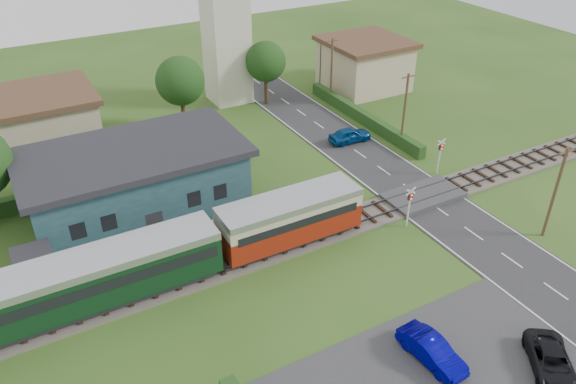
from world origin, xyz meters
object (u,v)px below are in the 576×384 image
church_tower (224,4)px  car_park_blue (432,351)px  train (27,300)px  house_west (35,124)px  crossing_signal_near (410,202)px  pedestrian_far (48,272)px  house_east (365,63)px  car_on_road (350,135)px  car_park_dark (552,362)px  pedestrian_near (276,203)px  station_building (136,181)px  equipment_hut (36,269)px  crossing_signal_far (440,152)px

church_tower → car_park_blue: (-5.57, -38.90, -9.46)m
train → house_west: size_ratio=4.00×
crossing_signal_near → pedestrian_far: 24.42m
house_east → house_west: bearing=178.4°
crossing_signal_near → car_on_road: bearing=72.7°
car_park_dark → pedestrian_near: 20.56m
house_west → car_park_dark: size_ratio=2.46×
church_tower → pedestrian_near: church_tower is taller
church_tower → crossing_signal_near: bearing=-87.2°
station_building → house_west: house_west is taller
crossing_signal_near → car_on_road: (4.16, 13.40, -1.40)m
equipment_hut → crossing_signal_near: bearing=-12.9°
equipment_hut → car_park_dark: size_ratio=0.58×
church_tower → pedestrian_far: 33.29m
station_building → crossing_signal_far: 24.51m
station_building → house_east: bearing=23.4°
train → house_east: size_ratio=4.91×
house_west → crossing_signal_far: bearing=-35.8°
station_building → car_on_road: size_ratio=3.96×
car_park_dark → house_east: bearing=103.0°
train → car_park_dark: size_ratio=9.84×
crossing_signal_far → pedestrian_near: 15.03m
house_west → house_east: same height
house_east → car_park_blue: (-20.57, -34.90, -2.03)m
station_building → pedestrian_far: station_building is taller
crossing_signal_near → pedestrian_near: crossing_signal_near is taller
house_east → crossing_signal_far: 20.64m
house_east → car_on_road: 14.65m
car_park_dark → station_building: bearing=154.6°
pedestrian_far → house_east: bearing=-72.1°
equipment_hut → station_building: size_ratio=0.16×
car_park_blue → car_park_dark: 6.18m
pedestrian_near → pedestrian_far: 16.02m
station_building → crossing_signal_far: (23.60, -6.60, -0.55)m
house_east → crossing_signal_far: house_east is taller
station_building → train: 12.60m
equipment_hut → car_park_blue: size_ratio=0.61×
station_building → crossing_signal_near: (16.40, -11.40, -0.55)m
house_west → crossing_signal_far: size_ratio=3.30×
station_building → church_tower: (15.00, 17.01, 7.53)m
house_west → pedestrian_near: bearing=-55.5°
train → car_on_road: (29.37, 10.99, -1.44)m
crossing_signal_near → crossing_signal_far: size_ratio=1.00×
crossing_signal_far → car_on_road: crossing_signal_far is taller
car_on_road → pedestrian_far: 29.09m
crossing_signal_near → car_park_dark: 14.30m
train → car_on_road: size_ratio=10.70×
crossing_signal_near → pedestrian_far: size_ratio=1.74×
car_park_blue → pedestrian_near: size_ratio=2.38×
equipment_hut → car_on_road: bearing=15.3°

